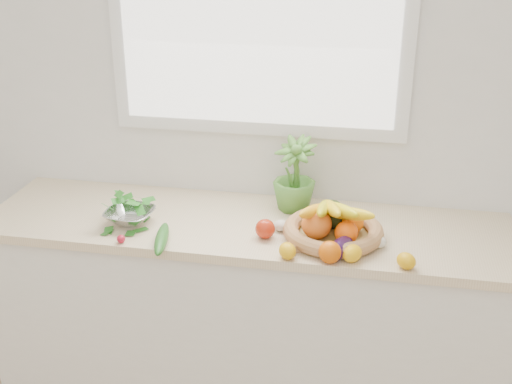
% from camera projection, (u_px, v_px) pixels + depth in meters
% --- Properties ---
extents(back_wall, '(4.50, 0.02, 2.70)m').
position_uv_depth(back_wall, '(258.00, 100.00, 2.82)').
color(back_wall, white).
rests_on(back_wall, ground).
extents(counter_cabinet, '(2.20, 0.58, 0.86)m').
position_uv_depth(counter_cabinet, '(246.00, 315.00, 2.91)').
color(counter_cabinet, silver).
rests_on(counter_cabinet, ground).
extents(countertop, '(2.24, 0.62, 0.04)m').
position_uv_depth(countertop, '(245.00, 226.00, 2.73)').
color(countertop, beige).
rests_on(countertop, counter_cabinet).
extents(window_frame, '(1.30, 0.03, 1.10)m').
position_uv_depth(window_frame, '(258.00, 7.00, 2.64)').
color(window_frame, white).
rests_on(window_frame, back_wall).
extents(window_pane, '(1.18, 0.01, 0.98)m').
position_uv_depth(window_pane, '(257.00, 7.00, 2.62)').
color(window_pane, white).
rests_on(window_pane, window_frame).
extents(orange_loose, '(0.11, 0.11, 0.09)m').
position_uv_depth(orange_loose, '(330.00, 252.00, 2.39)').
color(orange_loose, '#D95906').
rests_on(orange_loose, countertop).
extents(lemon_a, '(0.09, 0.10, 0.06)m').
position_uv_depth(lemon_a, '(287.00, 251.00, 2.42)').
color(lemon_a, '#EDA90C').
rests_on(lemon_a, countertop).
extents(lemon_b, '(0.10, 0.11, 0.07)m').
position_uv_depth(lemon_b, '(352.00, 253.00, 2.40)').
color(lemon_b, '#FFB70D').
rests_on(lemon_b, countertop).
extents(lemon_c, '(0.10, 0.10, 0.06)m').
position_uv_depth(lemon_c, '(406.00, 261.00, 2.35)').
color(lemon_c, '#E2A20C').
rests_on(lemon_c, countertop).
extents(apple, '(0.10, 0.10, 0.08)m').
position_uv_depth(apple, '(265.00, 229.00, 2.57)').
color(apple, '#B3260E').
rests_on(apple, countertop).
extents(ginger, '(0.11, 0.08, 0.03)m').
position_uv_depth(ginger, '(298.00, 247.00, 2.48)').
color(ginger, '#B07B58').
rests_on(ginger, countertop).
extents(garlic_a, '(0.06, 0.06, 0.05)m').
position_uv_depth(garlic_a, '(379.00, 242.00, 2.50)').
color(garlic_a, beige).
rests_on(garlic_a, countertop).
extents(garlic_b, '(0.06, 0.06, 0.05)m').
position_uv_depth(garlic_b, '(318.00, 230.00, 2.60)').
color(garlic_b, silver).
rests_on(garlic_b, countertop).
extents(garlic_c, '(0.07, 0.07, 0.05)m').
position_uv_depth(garlic_c, '(281.00, 226.00, 2.64)').
color(garlic_c, white).
rests_on(garlic_c, countertop).
extents(eggplant, '(0.13, 0.20, 0.07)m').
position_uv_depth(eggplant, '(340.00, 248.00, 2.43)').
color(eggplant, '#2B103D').
rests_on(eggplant, countertop).
extents(cucumber, '(0.10, 0.27, 0.05)m').
position_uv_depth(cucumber, '(162.00, 239.00, 2.53)').
color(cucumber, '#1D5318').
rests_on(cucumber, countertop).
extents(radish, '(0.04, 0.04, 0.03)m').
position_uv_depth(radish, '(121.00, 239.00, 2.54)').
color(radish, '#B7162D').
rests_on(radish, countertop).
extents(potted_herb, '(0.25, 0.25, 0.34)m').
position_uv_depth(potted_herb, '(294.00, 175.00, 2.78)').
color(potted_herb, '#4D8931').
rests_on(potted_herb, countertop).
extents(fruit_basket, '(0.50, 0.50, 0.19)m').
position_uv_depth(fruit_basket, '(333.00, 226.00, 2.56)').
color(fruit_basket, tan).
rests_on(fruit_basket, countertop).
extents(colander_with_spinach, '(0.22, 0.22, 0.11)m').
position_uv_depth(colander_with_spinach, '(130.00, 212.00, 2.68)').
color(colander_with_spinach, silver).
rests_on(colander_with_spinach, countertop).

